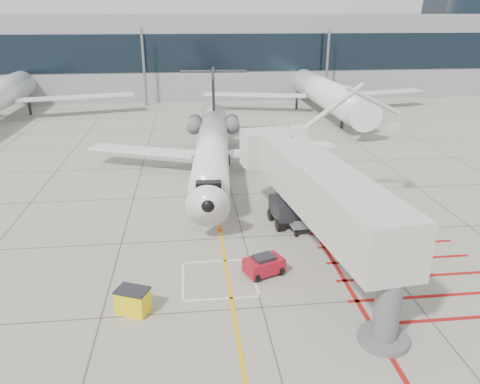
{
  "coord_description": "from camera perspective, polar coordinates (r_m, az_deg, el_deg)",
  "views": [
    {
      "loc": [
        -3.36,
        -23.84,
        13.93
      ],
      "look_at": [
        0.0,
        6.0,
        2.5
      ],
      "focal_mm": 35.0,
      "sensor_mm": 36.0,
      "label": 1
    }
  ],
  "objects": [
    {
      "name": "ground_plane",
      "position": [
        27.82,
        1.4,
        -9.22
      ],
      "size": [
        260.0,
        260.0,
        0.0
      ],
      "primitive_type": "plane",
      "color": "gray",
      "rests_on": "ground"
    },
    {
      "name": "bg_aircraft_c",
      "position": [
        73.08,
        9.73,
        14.18
      ],
      "size": [
        34.95,
        38.84,
        11.65
      ],
      "primitive_type": null,
      "color": "silver",
      "rests_on": "ground_plane"
    },
    {
      "name": "cone_nose",
      "position": [
        32.2,
        -2.46,
        -4.36
      ],
      "size": [
        0.34,
        0.34,
        0.47
      ],
      "primitive_type": "cone",
      "color": "#FF490D",
      "rests_on": "ground_plane"
    },
    {
      "name": "pushback_tug",
      "position": [
        26.93,
        2.92,
        -8.81
      ],
      "size": [
        2.47,
        2.02,
        1.24
      ],
      "primitive_type": null,
      "rotation": [
        0.0,
        0.0,
        0.38
      ],
      "color": "#A20F20",
      "rests_on": "ground_plane"
    },
    {
      "name": "terminal_building",
      "position": [
        95.04,
        1.74,
        16.65
      ],
      "size": [
        180.0,
        28.0,
        14.0
      ],
      "primitive_type": "cube",
      "color": "gray",
      "rests_on": "ground_plane"
    },
    {
      "name": "terminal_glass_band",
      "position": [
        81.12,
        3.2,
        16.61
      ],
      "size": [
        180.0,
        0.1,
        6.0
      ],
      "primitive_type": "cube",
      "color": "black",
      "rests_on": "ground_plane"
    },
    {
      "name": "cone_side",
      "position": [
        34.72,
        -2.52,
        -2.41
      ],
      "size": [
        0.34,
        0.34,
        0.47
      ],
      "primitive_type": "cone",
      "color": "#FF5E0D",
      "rests_on": "ground_plane"
    },
    {
      "name": "baggage_cart",
      "position": [
        32.02,
        7.89,
        -3.98
      ],
      "size": [
        1.97,
        1.31,
        1.2
      ],
      "primitive_type": null,
      "rotation": [
        0.0,
        0.0,
        0.06
      ],
      "color": "#57585C",
      "rests_on": "ground_plane"
    },
    {
      "name": "regional_jet",
      "position": [
        40.01,
        -3.56,
        6.56
      ],
      "size": [
        27.03,
        32.99,
        8.18
      ],
      "primitive_type": null,
      "rotation": [
        0.0,
        0.0,
        -0.08
      ],
      "color": "white",
      "rests_on": "ground_plane"
    },
    {
      "name": "jet_bridge",
      "position": [
        26.55,
        10.71,
        -1.52
      ],
      "size": [
        11.82,
        20.99,
        8.0
      ],
      "primitive_type": null,
      "rotation": [
        0.0,
        0.0,
        0.12
      ],
      "color": "beige",
      "rests_on": "ground_plane"
    },
    {
      "name": "ground_power_unit",
      "position": [
        30.36,
        18.06,
        -5.72
      ],
      "size": [
        2.36,
        1.54,
        1.77
      ],
      "primitive_type": null,
      "rotation": [
        0.0,
        0.0,
        -0.11
      ],
      "color": "beige",
      "rests_on": "ground_plane"
    },
    {
      "name": "spill_bin",
      "position": [
        24.34,
        -12.92,
        -12.79
      ],
      "size": [
        1.8,
        1.54,
        1.32
      ],
      "primitive_type": null,
      "rotation": [
        0.0,
        0.0,
        -0.41
      ],
      "color": "yellow",
      "rests_on": "ground_plane"
    }
  ]
}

